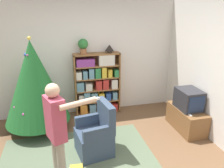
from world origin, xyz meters
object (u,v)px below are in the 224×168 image
at_px(standing_person, 57,129).
at_px(table_lamp, 109,48).
at_px(bookshelf, 97,84).
at_px(television, 189,99).
at_px(christmas_tree, 34,82).
at_px(potted_plant, 83,45).
at_px(armchair, 96,136).

xyz_separation_m(standing_person, table_lamp, (1.22, 2.15, 0.64)).
xyz_separation_m(bookshelf, table_lamp, (0.30, 0.01, 0.81)).
bearing_deg(table_lamp, television, -42.06).
xyz_separation_m(christmas_tree, standing_person, (0.39, -1.70, -0.12)).
height_order(bookshelf, christmas_tree, christmas_tree).
height_order(christmas_tree, potted_plant, christmas_tree).
distance_m(christmas_tree, armchair, 1.63).
height_order(bookshelf, television, bookshelf).
bearing_deg(bookshelf, armchair, -101.48).
height_order(bookshelf, standing_person, standing_person).
distance_m(bookshelf, television, 2.03).
relative_size(christmas_tree, armchair, 2.08).
relative_size(standing_person, table_lamp, 7.72).
height_order(standing_person, table_lamp, table_lamp).
distance_m(television, potted_plant, 2.47).
distance_m(bookshelf, armchair, 1.60).
bearing_deg(potted_plant, standing_person, -106.45).
bearing_deg(christmas_tree, television, -14.30).
bearing_deg(table_lamp, christmas_tree, -164.25).
bearing_deg(christmas_tree, table_lamp, 15.75).
xyz_separation_m(television, potted_plant, (-1.92, 1.21, 0.97)).
distance_m(christmas_tree, standing_person, 1.74).
xyz_separation_m(armchair, table_lamp, (0.61, 1.52, 1.22)).
xyz_separation_m(bookshelf, christmas_tree, (-1.31, -0.45, 0.30)).
relative_size(bookshelf, table_lamp, 7.23).
bearing_deg(bookshelf, table_lamp, 1.09).
distance_m(christmas_tree, table_lamp, 1.75).
bearing_deg(standing_person, potted_plant, 143.28).
height_order(potted_plant, table_lamp, potted_plant).
distance_m(television, standing_person, 2.74).
bearing_deg(television, table_lamp, 137.94).
height_order(armchair, standing_person, standing_person).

